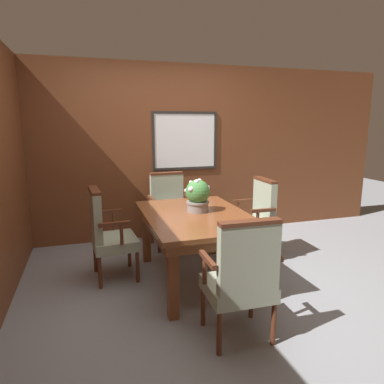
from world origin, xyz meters
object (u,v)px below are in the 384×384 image
Objects in this scene: chair_left_far at (107,231)px; chair_head_far at (169,207)px; dining_table at (196,223)px; potted_plant at (198,195)px; chair_head_near at (242,276)px; chair_right_far at (256,216)px.

chair_left_far and chair_head_far have the same top height.
chair_left_far is at bearing 160.73° from dining_table.
chair_left_far is at bearing -138.98° from chair_head_far.
potted_plant is (0.93, -0.22, 0.37)m from chair_left_far.
potted_plant is (0.04, 1.18, 0.37)m from chair_head_near.
dining_table is at bearing -88.48° from chair_head_near.
potted_plant is at bearing -71.13° from chair_right_far.
chair_head_near is at bearing -92.06° from potted_plant.
chair_head_near is at bearing -90.02° from dining_table.
dining_table is at bearing -115.36° from potted_plant.
chair_head_far is at bearing -88.09° from chair_head_near.
chair_head_near is 2.23m from chair_head_far.
chair_head_near is 1.00× the size of chair_right_far.
chair_head_near is at bearing -151.97° from chair_left_far.
chair_head_near is (-0.00, -1.10, -0.10)m from dining_table.
dining_table is 1.53× the size of chair_left_far.
chair_left_far is 2.80× the size of potted_plant.
chair_left_far is 1.00× the size of chair_head_far.
chair_head_near is at bearing -92.16° from chair_head_far.
chair_head_far reaches higher than dining_table.
dining_table is 1.53× the size of chair_head_far.
chair_head_near is 1.24m from potted_plant.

